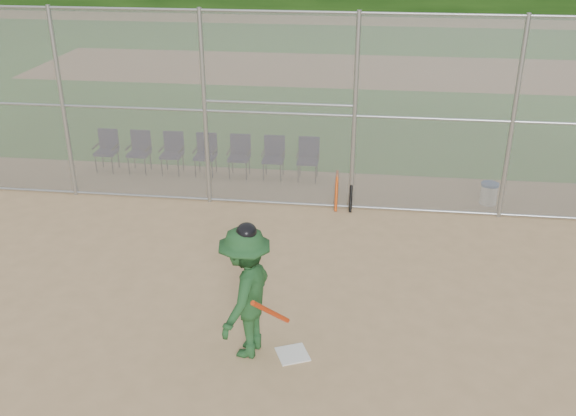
# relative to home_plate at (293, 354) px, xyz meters

# --- Properties ---
(ground) EXTENTS (100.00, 100.00, 0.00)m
(ground) POSITION_rel_home_plate_xyz_m (-0.38, -0.01, -0.01)
(ground) COLOR tan
(ground) RESTS_ON ground
(grass_strip) EXTENTS (100.00, 100.00, 0.00)m
(grass_strip) POSITION_rel_home_plate_xyz_m (-0.38, 17.99, -0.00)
(grass_strip) COLOR #296C20
(grass_strip) RESTS_ON ground
(dirt_patch_far) EXTENTS (24.00, 24.00, 0.00)m
(dirt_patch_far) POSITION_rel_home_plate_xyz_m (-0.38, 17.99, -0.00)
(dirt_patch_far) COLOR tan
(dirt_patch_far) RESTS_ON ground
(backstop_fence) EXTENTS (16.09, 0.09, 4.00)m
(backstop_fence) POSITION_rel_home_plate_xyz_m (-0.38, 4.99, 2.06)
(backstop_fence) COLOR gray
(backstop_fence) RESTS_ON ground
(home_plate) EXTENTS (0.54, 0.54, 0.02)m
(home_plate) POSITION_rel_home_plate_xyz_m (0.00, 0.00, 0.00)
(home_plate) COLOR white
(home_plate) RESTS_ON ground
(batter_at_plate) EXTENTS (1.11, 1.37, 2.01)m
(batter_at_plate) POSITION_rel_home_plate_xyz_m (-0.64, 0.01, 0.96)
(batter_at_plate) COLOR #1E4B23
(batter_at_plate) RESTS_ON ground
(water_cooler) EXTENTS (0.37, 0.37, 0.47)m
(water_cooler) POSITION_rel_home_plate_xyz_m (3.50, 5.61, 0.23)
(water_cooler) COLOR white
(water_cooler) RESTS_ON ground
(spare_bats) EXTENTS (0.36, 0.32, 0.83)m
(spare_bats) POSITION_rel_home_plate_xyz_m (0.47, 4.92, 0.41)
(spare_bats) COLOR #D84C14
(spare_bats) RESTS_ON ground
(chair_0) EXTENTS (0.54, 0.52, 0.96)m
(chair_0) POSITION_rel_home_plate_xyz_m (-5.23, 6.48, 0.47)
(chair_0) COLOR #0E0E35
(chair_0) RESTS_ON ground
(chair_1) EXTENTS (0.54, 0.52, 0.96)m
(chair_1) POSITION_rel_home_plate_xyz_m (-4.43, 6.48, 0.47)
(chair_1) COLOR #0E0E35
(chair_1) RESTS_ON ground
(chair_2) EXTENTS (0.54, 0.52, 0.96)m
(chair_2) POSITION_rel_home_plate_xyz_m (-3.62, 6.48, 0.47)
(chair_2) COLOR #0E0E35
(chair_2) RESTS_ON ground
(chair_3) EXTENTS (0.54, 0.52, 0.96)m
(chair_3) POSITION_rel_home_plate_xyz_m (-2.82, 6.48, 0.47)
(chair_3) COLOR #0E0E35
(chair_3) RESTS_ON ground
(chair_4) EXTENTS (0.54, 0.52, 0.96)m
(chair_4) POSITION_rel_home_plate_xyz_m (-2.02, 6.48, 0.47)
(chair_4) COLOR #0E0E35
(chair_4) RESTS_ON ground
(chair_5) EXTENTS (0.54, 0.52, 0.96)m
(chair_5) POSITION_rel_home_plate_xyz_m (-1.22, 6.48, 0.47)
(chair_5) COLOR #0E0E35
(chair_5) RESTS_ON ground
(chair_6) EXTENTS (0.54, 0.52, 0.96)m
(chair_6) POSITION_rel_home_plate_xyz_m (-0.42, 6.48, 0.47)
(chair_6) COLOR #0E0E35
(chair_6) RESTS_ON ground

